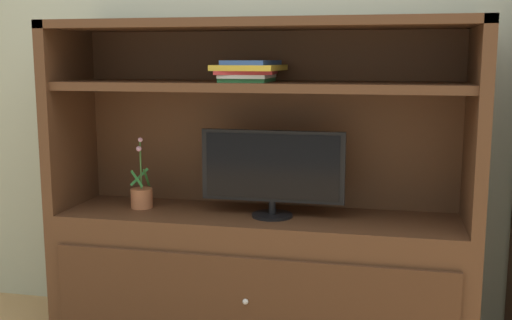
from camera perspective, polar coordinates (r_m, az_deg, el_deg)
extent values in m
cube|color=#ADB29E|center=(2.97, 1.70, 11.64)|extent=(6.00, 0.10, 2.80)
cube|color=#4C2D1C|center=(2.81, 0.22, -11.05)|extent=(1.82, 0.45, 0.61)
cube|color=#462A19|center=(2.59, -0.91, -12.83)|extent=(1.68, 0.02, 0.36)
sphere|color=silver|center=(2.58, -0.98, -12.95)|extent=(0.02, 0.02, 0.02)
cube|color=#4C2D1C|center=(2.96, -16.85, 3.96)|extent=(0.05, 0.45, 0.83)
cube|color=#4C2D1C|center=(2.60, 19.72, 3.11)|extent=(0.05, 0.45, 0.83)
cube|color=#4C2D1C|center=(2.85, 1.16, 4.17)|extent=(1.82, 0.02, 0.83)
cube|color=#4C2D1C|center=(2.63, 0.24, 12.43)|extent=(1.82, 0.45, 0.04)
cube|color=#4C2D1C|center=(2.63, 0.24, 6.84)|extent=(1.72, 0.41, 0.04)
cylinder|color=black|center=(2.68, 1.50, -5.11)|extent=(0.18, 0.18, 0.01)
cylinder|color=black|center=(2.67, 1.51, -4.41)|extent=(0.03, 0.03, 0.06)
cube|color=black|center=(2.63, 1.52, -0.57)|extent=(0.62, 0.02, 0.31)
cube|color=black|center=(2.62, 1.47, -0.62)|extent=(0.58, 0.00, 0.28)
cylinder|color=#B26642|center=(2.87, -10.51, -3.48)|extent=(0.10, 0.10, 0.09)
cylinder|color=#3D6B33|center=(2.84, -10.61, -0.36)|extent=(0.01, 0.01, 0.23)
cube|color=#2D7A38|center=(2.85, -10.08, -1.63)|extent=(0.04, 0.11, 0.10)
cube|color=#2D7A38|center=(2.88, -10.72, -1.55)|extent=(0.07, 0.06, 0.08)
cube|color=#2D7A38|center=(2.84, -10.95, -1.71)|extent=(0.08, 0.04, 0.07)
sphere|color=#DB9EC6|center=(2.82, -10.77, 1.03)|extent=(0.02, 0.02, 0.02)
sphere|color=#DB9EC6|center=(2.82, -10.64, 1.85)|extent=(0.02, 0.02, 0.02)
cube|color=#338C4C|center=(2.65, -0.80, 7.43)|extent=(0.20, 0.28, 0.02)
cube|color=silver|center=(2.63, -0.78, 7.76)|extent=(0.20, 0.27, 0.02)
cube|color=red|center=(2.65, -0.84, 8.11)|extent=(0.27, 0.32, 0.02)
cube|color=gold|center=(2.63, -0.62, 8.53)|extent=(0.28, 0.31, 0.02)
cube|color=#2D519E|center=(2.63, -0.41, 8.99)|extent=(0.21, 0.30, 0.02)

